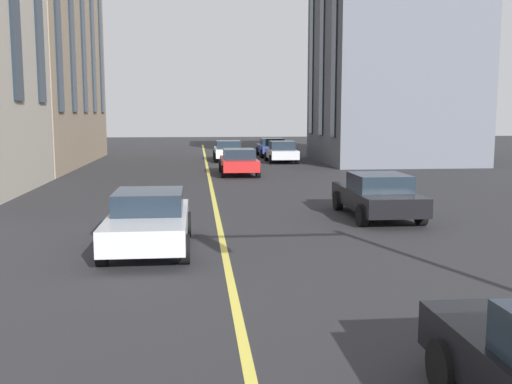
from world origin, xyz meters
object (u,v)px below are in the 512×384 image
object	(u,v)px
car_silver_parked_b	(149,220)
car_silver_mid	(281,152)
car_blue_oncoming	(272,147)
car_black_parked_a	(377,195)
car_red_trailing	(239,161)
car_white_far	(228,150)

from	to	relation	value
car_silver_parked_b	car_silver_mid	bearing A→B (deg)	-15.39
car_blue_oncoming	car_silver_parked_b	distance (m)	30.05
car_black_parked_a	car_red_trailing	world-z (taller)	same
car_black_parked_a	car_white_far	size ratio (longest dim) A/B	1.00
car_red_trailing	car_silver_parked_b	size ratio (longest dim) A/B	1.00
car_black_parked_a	car_silver_parked_b	distance (m)	7.57
car_red_trailing	car_silver_mid	bearing A→B (deg)	-23.85
car_white_far	car_red_trailing	distance (m)	9.14
car_black_parked_a	car_silver_parked_b	xyz separation A→B (m)	(-3.59, 6.66, 0.00)
car_red_trailing	car_blue_oncoming	xyz separation A→B (m)	(12.66, -3.34, 0.00)
car_black_parked_a	car_silver_parked_b	world-z (taller)	same
car_white_far	car_blue_oncoming	size ratio (longest dim) A/B	1.00
car_blue_oncoming	car_red_trailing	bearing A→B (deg)	165.23
car_white_far	car_blue_oncoming	distance (m)	4.89
car_silver_mid	car_red_trailing	size ratio (longest dim) A/B	0.89
car_black_parked_a	car_white_far	bearing A→B (deg)	8.68
car_silver_mid	car_white_far	xyz separation A→B (m)	(1.59, 3.39, 0.00)
car_black_parked_a	car_blue_oncoming	xyz separation A→B (m)	(25.72, 0.00, 0.00)
car_silver_mid	car_red_trailing	distance (m)	8.25
car_silver_mid	car_blue_oncoming	world-z (taller)	car_silver_mid
car_silver_mid	car_white_far	size ratio (longest dim) A/B	0.89
car_blue_oncoming	car_silver_parked_b	bearing A→B (deg)	167.19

